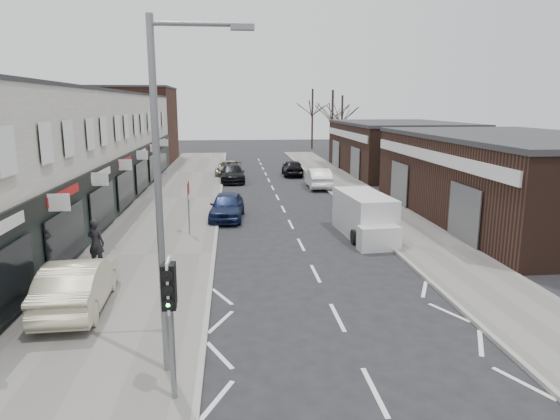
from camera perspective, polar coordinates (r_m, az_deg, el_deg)
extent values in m
plane|color=black|center=(13.73, 8.36, -15.43)|extent=(160.00, 160.00, 0.00)
cube|color=slate|center=(34.58, -11.52, 1.34)|extent=(5.50, 64.00, 0.12)
cube|color=slate|center=(35.49, 8.98, 1.70)|extent=(3.50, 64.00, 0.12)
cube|color=beige|center=(33.12, -23.99, 6.19)|extent=(8.00, 41.00, 7.10)
cube|color=#42241C|center=(57.81, -16.11, 9.22)|extent=(8.00, 10.00, 8.00)
cube|color=#331F17|center=(30.41, 25.39, 3.17)|extent=(10.00, 18.00, 4.50)
cube|color=#331F17|center=(48.55, 13.32, 6.86)|extent=(10.00, 16.00, 4.50)
cylinder|color=slate|center=(10.95, -12.29, -13.56)|extent=(0.12, 0.12, 3.00)
cube|color=silver|center=(10.54, -12.54, -8.40)|extent=(0.05, 0.55, 1.10)
cube|color=black|center=(10.43, -12.62, -8.62)|extent=(0.28, 0.22, 0.95)
sphere|color=#0CE533|center=(10.43, -12.63, -10.40)|extent=(0.18, 0.18, 0.18)
cube|color=black|center=(10.65, -12.47, -8.17)|extent=(0.26, 0.20, 0.90)
cylinder|color=slate|center=(11.34, -13.66, 0.61)|extent=(0.16, 0.16, 8.00)
cylinder|color=slate|center=(11.16, -9.80, 20.22)|extent=(1.80, 0.10, 0.10)
cube|color=slate|center=(11.13, -4.32, 20.11)|extent=(0.50, 0.22, 0.12)
cylinder|color=slate|center=(24.41, -10.39, 0.14)|extent=(0.07, 0.07, 2.50)
cube|color=white|center=(24.29, -10.33, 1.52)|extent=(0.04, 0.45, 0.25)
cube|color=silver|center=(24.68, 9.54, -0.50)|extent=(2.21, 4.66, 2.07)
cube|color=silver|center=(22.32, 11.24, -3.21)|extent=(1.88, 0.92, 1.08)
cylinder|color=black|center=(23.15, 8.47, -3.05)|extent=(0.22, 0.69, 0.69)
cylinder|color=black|center=(23.61, 12.44, -2.91)|extent=(0.22, 0.69, 0.69)
cylinder|color=black|center=(26.14, 6.82, -1.27)|extent=(0.22, 0.69, 0.69)
cylinder|color=black|center=(26.54, 10.37, -1.18)|extent=(0.22, 0.69, 0.69)
imported|color=#BEBA98|center=(16.66, -22.11, -7.82)|extent=(1.86, 4.80, 1.56)
imported|color=black|center=(20.57, -20.28, -3.53)|extent=(0.80, 0.66, 1.87)
imported|color=#152043|center=(27.95, -6.07, 0.45)|extent=(2.13, 4.52, 1.49)
imported|color=black|center=(41.60, -5.46, 4.19)|extent=(2.06, 4.89, 1.41)
imported|color=#A49D83|center=(45.60, -5.90, 4.78)|extent=(2.47, 4.78, 1.29)
imported|color=white|center=(38.51, 4.39, 3.66)|extent=(1.71, 4.63, 1.51)
imported|color=black|center=(45.08, 1.44, 4.86)|extent=(1.80, 4.31, 1.46)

